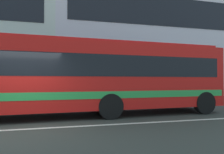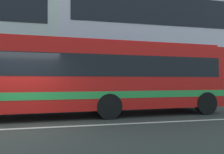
% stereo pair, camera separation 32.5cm
% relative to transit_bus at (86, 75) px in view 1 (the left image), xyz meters
% --- Properties ---
extents(ground_plane, '(160.00, 160.00, 0.00)m').
position_rel_transit_bus_xyz_m(ground_plane, '(-2.28, -2.05, -1.74)').
color(ground_plane, '#353933').
extents(lane_centre_line, '(60.00, 0.16, 0.01)m').
position_rel_transit_bus_xyz_m(lane_centre_line, '(-2.28, -2.05, -1.74)').
color(lane_centre_line, silver).
rests_on(lane_centre_line, ground_plane).
extents(apartment_block_right, '(23.40, 9.94, 13.65)m').
position_rel_transit_bus_xyz_m(apartment_block_right, '(10.16, 12.97, 5.08)').
color(apartment_block_right, silver).
rests_on(apartment_block_right, ground_plane).
extents(transit_bus, '(12.55, 3.02, 3.16)m').
position_rel_transit_bus_xyz_m(transit_bus, '(0.00, 0.00, 0.00)').
color(transit_bus, red).
rests_on(transit_bus, ground_plane).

